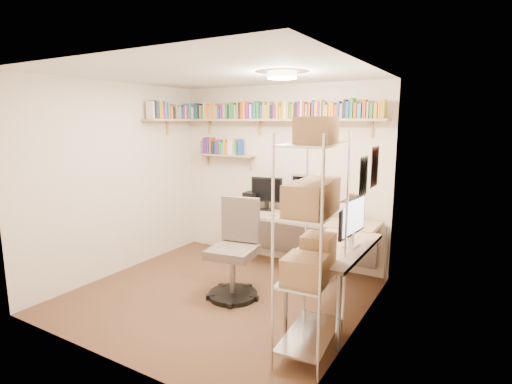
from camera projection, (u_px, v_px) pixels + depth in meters
ground at (218, 295)px, 4.65m from camera, size 3.20×3.20×0.00m
room_shell at (216, 163)px, 4.38m from camera, size 3.24×3.04×2.52m
wall_shelves at (246, 119)px, 5.60m from camera, size 3.12×1.09×0.80m
corner_desk at (301, 223)px, 5.00m from camera, size 2.14×1.92×1.31m
office_chair at (235, 256)px, 4.59m from camera, size 0.60×0.60×1.14m
wire_rack at (313, 216)px, 3.33m from camera, size 0.48×0.86×2.04m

